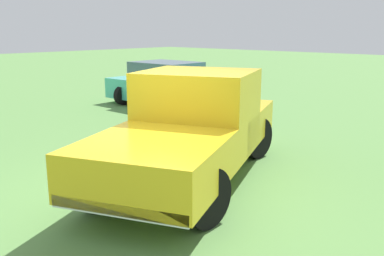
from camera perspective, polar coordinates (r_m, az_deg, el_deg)
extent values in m
plane|color=#5B8C47|center=(6.88, -4.76, -8.29)|extent=(80.00, 80.00, 0.00)
cylinder|color=black|center=(5.52, 1.83, -9.29)|extent=(0.81, 0.22, 0.81)
cylinder|color=black|center=(6.14, -12.14, -7.22)|extent=(0.81, 0.22, 0.81)
cylinder|color=black|center=(8.53, 8.65, -1.32)|extent=(0.81, 0.22, 0.81)
cylinder|color=black|center=(8.95, -1.12, -0.49)|extent=(0.81, 0.22, 0.81)
cube|color=gold|center=(5.76, -5.19, -4.77)|extent=(2.59, 2.49, 0.64)
cube|color=gold|center=(7.32, 0.81, 2.21)|extent=(2.21, 2.33, 1.40)
cube|color=slate|center=(7.25, 0.83, 5.63)|extent=(1.93, 2.10, 0.48)
cube|color=gold|center=(8.35, 3.09, 0.76)|extent=(2.96, 2.64, 0.60)
cube|color=silver|center=(5.06, -9.79, -10.67)|extent=(0.79, 1.69, 0.16)
cylinder|color=black|center=(13.57, 4.22, 3.83)|extent=(0.65, 0.20, 0.65)
cylinder|color=black|center=(12.40, -0.10, 2.98)|extent=(0.65, 0.20, 0.65)
cylinder|color=black|center=(15.62, -4.88, 5.04)|extent=(0.65, 0.20, 0.65)
cylinder|color=black|center=(14.61, -9.25, 4.35)|extent=(0.65, 0.20, 0.65)
cube|color=#4CC6B2|center=(13.96, -2.77, 4.96)|extent=(1.87, 4.71, 0.68)
cube|color=slate|center=(14.05, -3.49, 7.63)|extent=(1.61, 2.09, 0.60)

